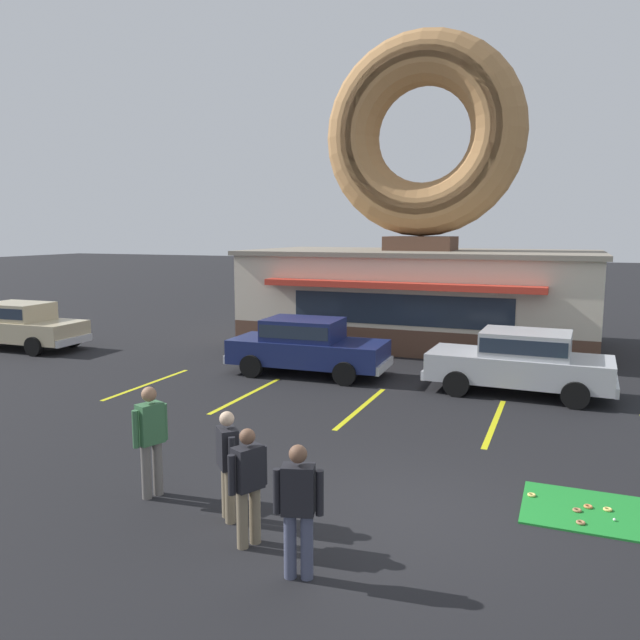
# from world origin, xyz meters

# --- Properties ---
(ground_plane) EXTENTS (160.00, 160.00, 0.00)m
(ground_plane) POSITION_xyz_m (0.00, 0.00, 0.00)
(ground_plane) COLOR black
(donut_shop_building) EXTENTS (12.30, 6.75, 10.96)m
(donut_shop_building) POSITION_xyz_m (-2.90, 13.94, 3.74)
(donut_shop_building) COLOR brown
(donut_shop_building) RESTS_ON ground
(mini_donut_mid_left) EXTENTS (0.13, 0.13, 0.04)m
(mini_donut_mid_left) POSITION_xyz_m (2.58, 1.16, 0.05)
(mini_donut_mid_left) COLOR #D17F47
(mini_donut_mid_left) RESTS_ON putting_mat
(mini_donut_mid_centre) EXTENTS (0.13, 0.13, 0.04)m
(mini_donut_mid_centre) POSITION_xyz_m (1.78, 1.28, 0.05)
(mini_donut_mid_centre) COLOR #E5C666
(mini_donut_mid_centre) RESTS_ON putting_mat
(mini_donut_mid_right) EXTENTS (0.13, 0.13, 0.04)m
(mini_donut_mid_right) POSITION_xyz_m (2.84, 1.17, 0.05)
(mini_donut_mid_right) COLOR #E5C666
(mini_donut_mid_right) RESTS_ON putting_mat
(mini_donut_far_left) EXTENTS (0.13, 0.13, 0.04)m
(mini_donut_far_left) POSITION_xyz_m (2.42, 0.97, 0.05)
(mini_donut_far_left) COLOR #A5724C
(mini_donut_far_left) RESTS_ON putting_mat
(mini_donut_far_centre) EXTENTS (0.13, 0.13, 0.04)m
(mini_donut_far_centre) POSITION_xyz_m (2.47, 0.57, 0.05)
(mini_donut_far_centre) COLOR #A5724C
(mini_donut_far_centre) RESTS_ON putting_mat
(golf_ball) EXTENTS (0.04, 0.04, 0.04)m
(golf_ball) POSITION_xyz_m (2.91, 0.84, 0.05)
(golf_ball) COLOR white
(golf_ball) RESTS_ON putting_mat
(car_silver) EXTENTS (4.61, 2.08, 1.60)m
(car_silver) POSITION_xyz_m (1.13, 7.66, 0.87)
(car_silver) COLOR #B2B5BA
(car_silver) RESTS_ON ground
(car_navy) EXTENTS (4.62, 2.11, 1.60)m
(car_navy) POSITION_xyz_m (-4.69, 7.65, 0.87)
(car_navy) COLOR navy
(car_navy) RESTS_ON ground
(car_champagne) EXTENTS (4.61, 2.09, 1.60)m
(car_champagne) POSITION_xyz_m (-15.43, 7.56, 0.87)
(car_champagne) COLOR #BCAD89
(car_champagne) RESTS_ON ground
(pedestrian_blue_sweater_man) EXTENTS (0.44, 0.46, 1.59)m
(pedestrian_blue_sweater_man) POSITION_xyz_m (-2.17, -1.08, 0.87)
(pedestrian_blue_sweater_man) COLOR #7F7056
(pedestrian_blue_sweater_man) RESTS_ON ground
(pedestrian_hooded_kid) EXTENTS (0.38, 0.54, 1.58)m
(pedestrian_hooded_kid) POSITION_xyz_m (-1.56, -1.62, 0.87)
(pedestrian_hooded_kid) COLOR #7F7056
(pedestrian_hooded_kid) RESTS_ON ground
(pedestrian_leather_jacket_man) EXTENTS (0.58, 0.33, 1.63)m
(pedestrian_leather_jacket_man) POSITION_xyz_m (-0.65, -2.09, 0.90)
(pedestrian_leather_jacket_man) COLOR #474C66
(pedestrian_leather_jacket_man) RESTS_ON ground
(pedestrian_clipboard_woman) EXTENTS (0.36, 0.56, 1.74)m
(pedestrian_clipboard_woman) POSITION_xyz_m (-3.66, -0.83, 0.97)
(pedestrian_clipboard_woman) COLOR slate
(pedestrian_clipboard_woman) RESTS_ON ground
(trash_bin) EXTENTS (0.57, 0.57, 0.97)m
(trash_bin) POSITION_xyz_m (-8.39, 11.42, 0.50)
(trash_bin) COLOR #51565B
(trash_bin) RESTS_ON ground
(parking_stripe_far_left) EXTENTS (0.12, 3.60, 0.01)m
(parking_stripe_far_left) POSITION_xyz_m (-8.18, 5.00, 0.00)
(parking_stripe_far_left) COLOR yellow
(parking_stripe_far_left) RESTS_ON ground
(parking_stripe_left) EXTENTS (0.12, 3.60, 0.01)m
(parking_stripe_left) POSITION_xyz_m (-5.18, 5.00, 0.00)
(parking_stripe_left) COLOR yellow
(parking_stripe_left) RESTS_ON ground
(parking_stripe_mid_left) EXTENTS (0.12, 3.60, 0.01)m
(parking_stripe_mid_left) POSITION_xyz_m (-2.18, 5.00, 0.00)
(parking_stripe_mid_left) COLOR yellow
(parking_stripe_mid_left) RESTS_ON ground
(parking_stripe_centre) EXTENTS (0.12, 3.60, 0.01)m
(parking_stripe_centre) POSITION_xyz_m (0.82, 5.00, 0.00)
(parking_stripe_centre) COLOR yellow
(parking_stripe_centre) RESTS_ON ground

